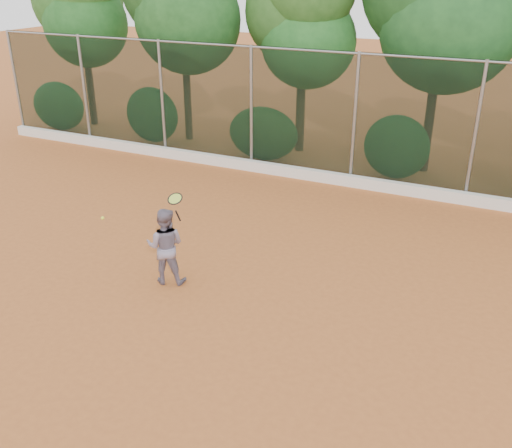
% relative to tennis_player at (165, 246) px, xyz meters
% --- Properties ---
extents(ground, '(80.00, 80.00, 0.00)m').
position_rel_tennis_player_xyz_m(ground, '(1.57, -0.40, -0.74)').
color(ground, '#B25E2A').
rests_on(ground, ground).
extents(concrete_curb, '(24.00, 0.20, 0.30)m').
position_rel_tennis_player_xyz_m(concrete_curb, '(1.57, 6.42, -0.59)').
color(concrete_curb, white).
rests_on(concrete_curb, ground).
extents(tennis_player, '(0.87, 0.77, 1.48)m').
position_rel_tennis_player_xyz_m(tennis_player, '(0.00, 0.00, 0.00)').
color(tennis_player, slate).
rests_on(tennis_player, ground).
extents(chainlink_fence, '(24.09, 0.09, 3.50)m').
position_rel_tennis_player_xyz_m(chainlink_fence, '(1.57, 6.60, 1.12)').
color(chainlink_fence, black).
rests_on(chainlink_fence, ground).
extents(foliage_backdrop, '(23.70, 3.63, 7.55)m').
position_rel_tennis_player_xyz_m(foliage_backdrop, '(1.02, 8.58, 3.66)').
color(foliage_backdrop, '#472C1B').
rests_on(foliage_backdrop, ground).
extents(tennis_racket, '(0.29, 0.28, 0.56)m').
position_rel_tennis_player_xyz_m(tennis_racket, '(0.32, -0.06, 0.98)').
color(tennis_racket, black).
rests_on(tennis_racket, ground).
extents(tennis_ball_in_flight, '(0.06, 0.06, 0.06)m').
position_rel_tennis_player_xyz_m(tennis_ball_in_flight, '(-0.93, -0.54, 0.61)').
color(tennis_ball_in_flight, '#F0F938').
rests_on(tennis_ball_in_flight, ground).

